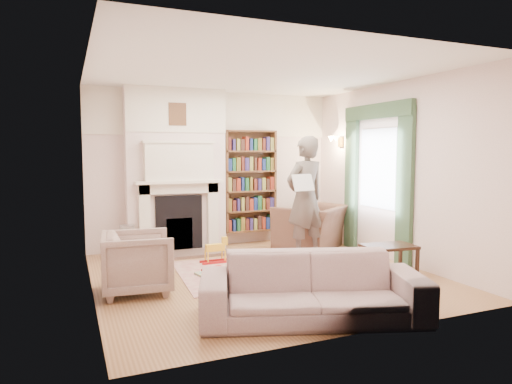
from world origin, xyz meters
name	(u,v)px	position (x,y,z in m)	size (l,w,h in m)	color
floor	(263,275)	(0.00, 0.00, 0.00)	(4.50, 4.50, 0.00)	#8C5E38
ceiling	(263,72)	(0.00, 0.00, 2.80)	(4.50, 4.50, 0.00)	white
wall_back	(214,169)	(0.00, 2.25, 1.40)	(4.50, 4.50, 0.00)	silver
wall_front	(360,187)	(0.00, -2.25, 1.40)	(4.50, 4.50, 0.00)	silver
wall_left	(89,179)	(-2.25, 0.00, 1.40)	(4.50, 4.50, 0.00)	silver
wall_right	(395,172)	(2.25, 0.00, 1.40)	(4.50, 4.50, 0.00)	silver
fireplace	(176,171)	(-0.75, 2.05, 1.39)	(1.70, 0.58, 2.80)	silver
bookcase	(250,181)	(0.65, 2.12, 1.18)	(1.00, 0.24, 1.85)	brown
window	(378,168)	(2.23, 0.40, 1.45)	(0.02, 0.90, 1.30)	silver
curtain_left	(405,187)	(2.20, -0.30, 1.20)	(0.07, 0.32, 2.40)	#324D31
curtain_right	(351,181)	(2.20, 1.10, 1.20)	(0.07, 0.32, 2.40)	#324D31
pelmet	(377,111)	(2.19, 0.40, 2.38)	(0.09, 1.70, 0.24)	#324D31
wall_sconce	(332,142)	(2.03, 1.50, 1.90)	(0.20, 0.24, 0.24)	gold
rug	(264,270)	(0.10, 0.21, 0.01)	(2.42, 1.86, 0.01)	#C6B896
armchair_reading	(311,227)	(1.48, 1.26, 0.39)	(1.19, 1.04, 0.77)	#482D26
armchair_left	(138,262)	(-1.73, -0.14, 0.38)	(0.81, 0.83, 0.75)	#ABA38D
sofa	(312,287)	(-0.20, -1.74, 0.33)	(2.29, 0.90, 0.67)	#AEA390
man_reading	(305,198)	(1.03, 0.66, 0.99)	(0.72, 0.47, 1.97)	#584E46
newspaper	(303,183)	(0.88, 0.46, 1.25)	(0.39, 0.02, 0.27)	silver
coffee_table	(389,261)	(1.56, -0.76, 0.23)	(0.70, 0.45, 0.45)	black
paraffin_heater	(127,242)	(-1.63, 1.71, 0.28)	(0.24, 0.24, 0.55)	#A3A4AA
rocking_horse	(215,250)	(-0.42, 0.90, 0.20)	(0.46, 0.18, 0.40)	gold
board_game	(210,274)	(-0.69, 0.23, 0.03)	(0.34, 0.34, 0.03)	gold
game_box_lid	(215,270)	(-0.59, 0.37, 0.04)	(0.33, 0.22, 0.06)	#A01512
comic_annuals	(287,280)	(0.17, -0.43, 0.02)	(0.79, 0.48, 0.02)	red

